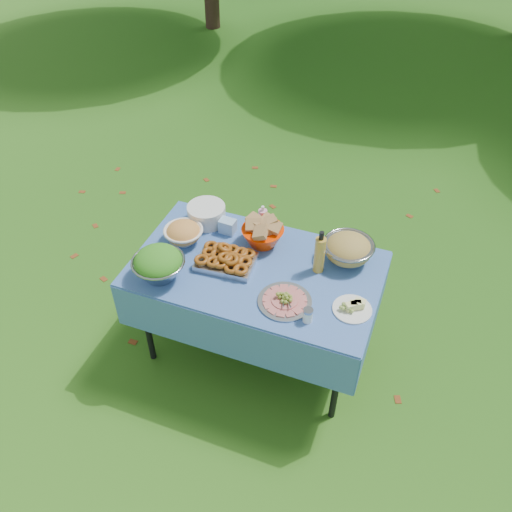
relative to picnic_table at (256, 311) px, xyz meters
The scene contains 14 objects.
ground 0.38m from the picnic_table, ahead, with size 80.00×80.00×0.00m, color #0A380A.
picnic_table is the anchor object (origin of this frame).
salad_bowl 0.74m from the picnic_table, 151.40° to the right, with size 0.30×0.30×0.20m, color #93959A, non-canonical shape.
pasta_bowl_white 0.68m from the picnic_table, behind, with size 0.24×0.24×0.13m, color white, non-canonical shape.
plate_stack 0.70m from the picnic_table, 146.88° to the left, with size 0.25×0.25×0.12m, color white.
wipes_box 0.57m from the picnic_table, 139.19° to the left, with size 0.10×0.07×0.09m, color #9AC4F2.
sanitizer_bottle 0.60m from the picnic_table, 104.42° to the left, with size 0.06×0.06×0.16m, color #EC99BF.
bread_bowl 0.52m from the picnic_table, 100.24° to the left, with size 0.26×0.26×0.18m, color #FA3500, non-canonical shape.
pasta_bowl_steel 0.72m from the picnic_table, 28.85° to the left, with size 0.31×0.31×0.16m, color #93959A, non-canonical shape.
fried_tray 0.46m from the picnic_table, 168.31° to the right, with size 0.34×0.24×0.08m, color #B1B0B5.
charcuterie_platter 0.52m from the picnic_table, 39.20° to the right, with size 0.30×0.30×0.07m, color #A8ABAF.
oil_bottle 0.64m from the picnic_table, 17.79° to the left, with size 0.06×0.06×0.29m, color gold.
cheese_plate 0.75m from the picnic_table, 11.67° to the right, with size 0.22×0.22×0.06m, color white.
shaker 0.65m from the picnic_table, 35.44° to the right, with size 0.05×0.05×0.09m, color white.
Camera 1 is at (0.83, -2.17, 2.97)m, focal length 38.00 mm.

